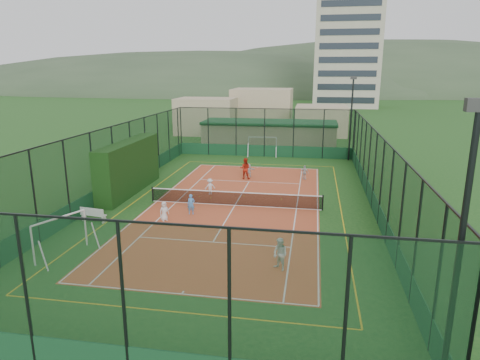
% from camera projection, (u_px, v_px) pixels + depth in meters
% --- Properties ---
extents(ground, '(300.00, 300.00, 0.00)m').
position_uv_depth(ground, '(235.00, 206.00, 28.72)').
color(ground, '#1A4B1A').
rests_on(ground, ground).
extents(court_slab, '(11.17, 23.97, 0.01)m').
position_uv_depth(court_slab, '(235.00, 205.00, 28.72)').
color(court_slab, '#CD542D').
rests_on(court_slab, ground).
extents(tennis_net, '(11.67, 0.12, 1.06)m').
position_uv_depth(tennis_net, '(235.00, 198.00, 28.59)').
color(tennis_net, black).
rests_on(tennis_net, ground).
extents(perimeter_fence, '(18.12, 34.12, 5.00)m').
position_uv_depth(perimeter_fence, '(235.00, 169.00, 28.09)').
color(perimeter_fence, '#11341B').
rests_on(perimeter_fence, ground).
extents(floodlight_se, '(0.60, 0.26, 8.25)m').
position_uv_depth(floodlight_se, '(457.00, 270.00, 10.43)').
color(floodlight_se, black).
rests_on(floodlight_se, ground).
extents(floodlight_ne, '(0.60, 0.26, 8.25)m').
position_uv_depth(floodlight_ne, '(351.00, 119.00, 42.11)').
color(floodlight_ne, black).
rests_on(floodlight_ne, ground).
extents(clubhouse, '(15.20, 7.20, 3.15)m').
position_uv_depth(clubhouse, '(269.00, 135.00, 49.31)').
color(clubhouse, tan).
rests_on(clubhouse, ground).
extents(apartment_tower, '(15.00, 12.00, 30.00)m').
position_uv_depth(apartment_tower, '(347.00, 43.00, 101.22)').
color(apartment_tower, beige).
rests_on(apartment_tower, ground).
extents(distant_hills, '(200.00, 60.00, 24.00)m').
position_uv_depth(distant_hills, '(302.00, 92.00, 171.83)').
color(distant_hills, '#384C33').
rests_on(distant_hills, ground).
extents(hedge_left, '(1.30, 8.66, 3.79)m').
position_uv_depth(hedge_left, '(129.00, 167.00, 31.50)').
color(hedge_left, black).
rests_on(hedge_left, ground).
extents(white_bench, '(1.68, 0.70, 0.92)m').
position_uv_depth(white_bench, '(94.00, 214.00, 25.61)').
color(white_bench, white).
rests_on(white_bench, ground).
extents(futsal_goal_near, '(3.08, 1.99, 1.92)m').
position_uv_depth(futsal_goal_near, '(61.00, 236.00, 20.86)').
color(futsal_goal_near, white).
rests_on(futsal_goal_near, ground).
extents(futsal_goal_far, '(3.10, 1.14, 1.96)m').
position_uv_depth(futsal_goal_far, '(262.00, 146.00, 45.23)').
color(futsal_goal_far, white).
rests_on(futsal_goal_far, ground).
extents(child_near_left, '(0.67, 0.67, 1.18)m').
position_uv_depth(child_near_left, '(164.00, 211.00, 25.71)').
color(child_near_left, white).
rests_on(child_near_left, court_slab).
extents(child_near_mid, '(0.52, 0.39, 1.28)m').
position_uv_depth(child_near_mid, '(191.00, 204.00, 26.87)').
color(child_near_mid, '#4A8DD3').
rests_on(child_near_mid, court_slab).
extents(child_near_right, '(0.93, 0.91, 1.51)m').
position_uv_depth(child_near_right, '(280.00, 254.00, 19.31)').
color(child_near_right, silver).
rests_on(child_near_right, court_slab).
extents(child_far_left, '(0.88, 0.74, 1.18)m').
position_uv_depth(child_far_left, '(210.00, 187.00, 31.13)').
color(child_far_left, silver).
rests_on(child_far_left, court_slab).
extents(child_far_right, '(0.75, 0.55, 1.18)m').
position_uv_depth(child_far_right, '(305.00, 173.00, 35.37)').
color(child_far_right, silver).
rests_on(child_far_right, court_slab).
extents(child_far_back, '(1.14, 0.65, 1.17)m').
position_uv_depth(child_far_back, '(249.00, 170.00, 36.20)').
color(child_far_back, silver).
rests_on(child_far_back, court_slab).
extents(coach, '(0.87, 0.68, 1.78)m').
position_uv_depth(coach, '(245.00, 168.00, 35.51)').
color(coach, '#AE2312').
rests_on(coach, court_slab).
extents(tennis_balls, '(6.55, 1.24, 0.07)m').
position_uv_depth(tennis_balls, '(222.00, 197.00, 30.43)').
color(tennis_balls, '#CCE033').
rests_on(tennis_balls, court_slab).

